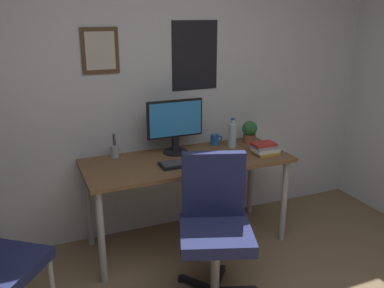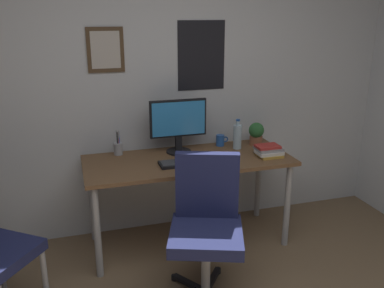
% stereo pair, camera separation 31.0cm
% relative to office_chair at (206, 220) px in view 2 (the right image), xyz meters
% --- Properties ---
extents(wall_back, '(4.40, 0.10, 2.60)m').
position_rel_office_chair_xyz_m(wall_back, '(-0.15, 1.04, 0.77)').
color(wall_back, silver).
rests_on(wall_back, ground_plane).
extents(desk, '(1.61, 0.66, 0.73)m').
position_rel_office_chair_xyz_m(desk, '(0.06, 0.63, 0.12)').
color(desk, brown).
rests_on(desk, ground_plane).
extents(office_chair, '(0.59, 0.60, 0.95)m').
position_rel_office_chair_xyz_m(office_chair, '(0.00, 0.00, 0.00)').
color(office_chair, '#1E234C').
rests_on(office_chair, ground_plane).
extents(monitor, '(0.46, 0.20, 0.43)m').
position_rel_office_chair_xyz_m(monitor, '(0.03, 0.80, 0.44)').
color(monitor, black).
rests_on(monitor, desk).
extents(keyboard, '(0.43, 0.15, 0.03)m').
position_rel_office_chair_xyz_m(keyboard, '(0.02, 0.52, 0.22)').
color(keyboard, black).
rests_on(keyboard, desk).
extents(computer_mouse, '(0.06, 0.11, 0.04)m').
position_rel_office_chair_xyz_m(computer_mouse, '(0.32, 0.54, 0.22)').
color(computer_mouse, black).
rests_on(computer_mouse, desk).
extents(water_bottle, '(0.07, 0.07, 0.25)m').
position_rel_office_chair_xyz_m(water_bottle, '(0.52, 0.76, 0.31)').
color(water_bottle, silver).
rests_on(water_bottle, desk).
extents(coffee_mug_near, '(0.11, 0.07, 0.09)m').
position_rel_office_chair_xyz_m(coffee_mug_near, '(0.42, 0.87, 0.25)').
color(coffee_mug_near, '#2659B2').
rests_on(coffee_mug_near, desk).
extents(potted_plant, '(0.13, 0.13, 0.19)m').
position_rel_office_chair_xyz_m(potted_plant, '(0.71, 0.81, 0.31)').
color(potted_plant, brown).
rests_on(potted_plant, desk).
extents(pen_cup, '(0.07, 0.07, 0.20)m').
position_rel_office_chair_xyz_m(pen_cup, '(-0.45, 0.89, 0.26)').
color(pen_cup, '#9EA0A5').
rests_on(pen_cup, desk).
extents(book_stack_left, '(0.20, 0.18, 0.09)m').
position_rel_office_chair_xyz_m(book_stack_left, '(0.69, 0.51, 0.25)').
color(book_stack_left, gold).
rests_on(book_stack_left, desk).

